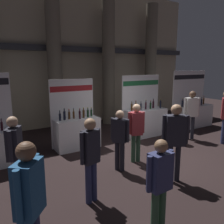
{
  "coord_description": "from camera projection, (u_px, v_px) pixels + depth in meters",
  "views": [
    {
      "loc": [
        -4.31,
        -5.02,
        2.68
      ],
      "look_at": [
        -0.55,
        1.0,
        1.25
      ],
      "focal_mm": 37.19,
      "sensor_mm": 36.0,
      "label": 1
    }
  ],
  "objects": [
    {
      "name": "ground_plane",
      "position": [
        145.0,
        157.0,
        6.94
      ],
      "size": [
        25.27,
        25.27,
        0.0
      ],
      "primitive_type": "plane",
      "color": "black"
    },
    {
      "name": "hall_colonnade",
      "position": [
        78.0,
        58.0,
        10.3
      ],
      "size": [
        12.64,
        1.23,
        6.15
      ],
      "color": "tan",
      "rests_on": "ground_plane"
    },
    {
      "name": "exhibitor_booth_1",
      "position": [
        77.0,
        130.0,
        7.59
      ],
      "size": [
        1.51,
        0.66,
        2.25
      ],
      "color": "white",
      "rests_on": "ground_plane"
    },
    {
      "name": "exhibitor_booth_2",
      "position": [
        145.0,
        120.0,
        8.93
      ],
      "size": [
        1.76,
        0.66,
        2.32
      ],
      "color": "white",
      "rests_on": "ground_plane"
    },
    {
      "name": "exhibitor_booth_3",
      "position": [
        193.0,
        113.0,
        10.27
      ],
      "size": [
        1.99,
        0.66,
        2.46
      ],
      "color": "white",
      "rests_on": "ground_plane"
    },
    {
      "name": "trash_bin",
      "position": [
        180.0,
        134.0,
        8.05
      ],
      "size": [
        0.33,
        0.33,
        0.67
      ],
      "color": "#38383D",
      "rests_on": "ground_plane"
    },
    {
      "name": "visitor_0",
      "position": [
        91.0,
        154.0,
        4.47
      ],
      "size": [
        0.48,
        0.27,
        1.71
      ],
      "rotation": [
        0.0,
        0.0,
        3.37
      ],
      "color": "navy",
      "rests_on": "ground_plane"
    },
    {
      "name": "visitor_1",
      "position": [
        175.0,
        135.0,
        5.28
      ],
      "size": [
        0.53,
        0.44,
        1.84
      ],
      "rotation": [
        0.0,
        0.0,
        2.6
      ],
      "color": "#23232D",
      "rests_on": "ground_plane"
    },
    {
      "name": "visitor_3",
      "position": [
        15.0,
        149.0,
        4.7
      ],
      "size": [
        0.38,
        0.53,
        1.7
      ],
      "rotation": [
        0.0,
        0.0,
        1.13
      ],
      "color": "#ADA393",
      "rests_on": "ground_plane"
    },
    {
      "name": "visitor_4",
      "position": [
        136.0,
        128.0,
        6.4
      ],
      "size": [
        0.47,
        0.33,
        1.66
      ],
      "rotation": [
        0.0,
        0.0,
        2.84
      ],
      "color": "#33563D",
      "rests_on": "ground_plane"
    },
    {
      "name": "visitor_5",
      "position": [
        120.0,
        136.0,
        5.88
      ],
      "size": [
        0.36,
        0.45,
        1.59
      ],
      "rotation": [
        0.0,
        0.0,
        5.25
      ],
      "color": "#23232D",
      "rests_on": "ground_plane"
    },
    {
      "name": "visitor_7",
      "position": [
        191.0,
        110.0,
        8.41
      ],
      "size": [
        0.51,
        0.41,
        1.78
      ],
      "rotation": [
        0.0,
        0.0,
        2.63
      ],
      "color": "#23232D",
      "rests_on": "ground_plane"
    },
    {
      "name": "visitor_8",
      "position": [
        160.0,
        179.0,
        3.63
      ],
      "size": [
        0.54,
        0.25,
        1.58
      ],
      "rotation": [
        0.0,
        0.0,
        3.18
      ],
      "color": "#33563D",
      "rests_on": "ground_plane"
    },
    {
      "name": "visitor_9",
      "position": [
        30.0,
        197.0,
        2.84
      ],
      "size": [
        0.44,
        0.46,
        1.81
      ],
      "rotation": [
        0.0,
        0.0,
        4.0
      ],
      "color": "navy",
      "rests_on": "ground_plane"
    }
  ]
}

